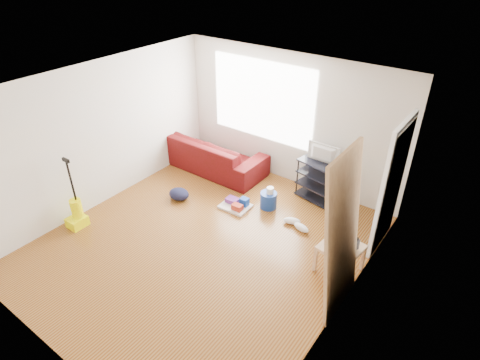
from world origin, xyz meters
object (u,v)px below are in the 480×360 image
Objects in this scene: tv_stand at (319,180)px; vacuum at (77,214)px; backpack at (179,199)px; cleaning_tray at (236,205)px; side_table at (341,250)px; sofa at (212,167)px; bucket at (268,207)px.

vacuum reaches higher than tv_stand.
vacuum is at bearing -126.84° from backpack.
cleaning_tray is 0.42× the size of vacuum.
tv_stand is 1.37× the size of side_table.
sofa reaches higher than cleaning_tray.
tv_stand is 1.55m from cleaning_tray.
cleaning_tray reaches higher than bucket.
side_table is 4.26m from vacuum.
sofa reaches higher than backpack.
cleaning_tray is 1.09m from backpack.
tv_stand is (2.30, 0.27, 0.39)m from sofa.
tv_stand is 2.12× the size of backpack.
backpack is (-1.46, -0.76, 0.00)m from bucket.
sofa is 7.85× the size of bucket.
sofa is at bearing 78.19° from vacuum.
cleaning_tray is (-2.13, 0.38, -0.31)m from side_table.
tv_stand is at bearing 126.40° from side_table.
bucket is 0.24× the size of vacuum.
sofa is 3.64m from side_table.
bucket is 1.65m from backpack.
vacuum is at bearing -121.75° from tv_stand.
bucket is at bearing 17.90° from backpack.
tv_stand reaches higher than backpack.
bucket is 0.56× the size of cleaning_tray.
side_table is at bearing -23.38° from bucket.
sofa is 2.84× the size of tv_stand.
tv_stand is at bearing 47.58° from cleaning_tray.
vacuum is at bearing -134.42° from bucket.
side_table is (1.10, -1.50, -0.02)m from tv_stand.
tv_stand is 1.03m from bucket.
side_table is at bearing -10.10° from cleaning_tray.
vacuum reaches higher than cleaning_tray.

